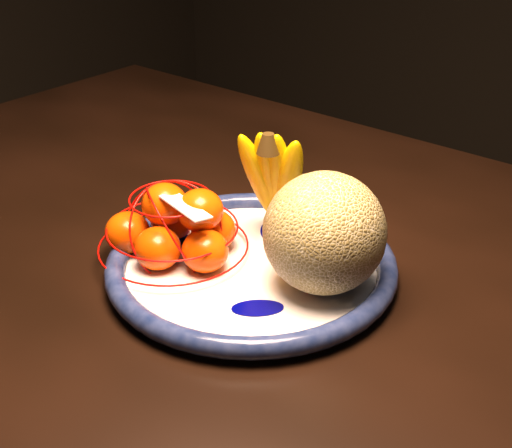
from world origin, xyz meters
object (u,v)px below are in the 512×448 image
Objects in this scene: banana_bunch at (275,176)px; mandarin_bag at (176,229)px; fruit_bowl at (251,265)px; cantaloupe at (324,233)px; dining_table at (259,284)px.

mandarin_bag is (-0.07, -0.12, -0.05)m from banana_bunch.
banana_bunch reaches higher than fruit_bowl.
cantaloupe is 0.20m from mandarin_bag.
mandarin_bag is at bearing -105.55° from dining_table.
cantaloupe is 0.70× the size of mandarin_bag.
fruit_bowl is 0.12m from banana_bunch.
dining_table is 0.19m from banana_bunch.
mandarin_bag is (-0.10, -0.03, 0.04)m from fruit_bowl.
dining_table is at bearing 120.23° from fruit_bowl.
fruit_bowl is 1.78× the size of mandarin_bag.
dining_table is 9.35× the size of banana_bunch.
fruit_bowl is at bearing 19.01° from mandarin_bag.
banana_bunch is at bearing 105.81° from fruit_bowl.
mandarin_bag is at bearing -166.29° from cantaloupe.
dining_table is 0.19m from mandarin_bag.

